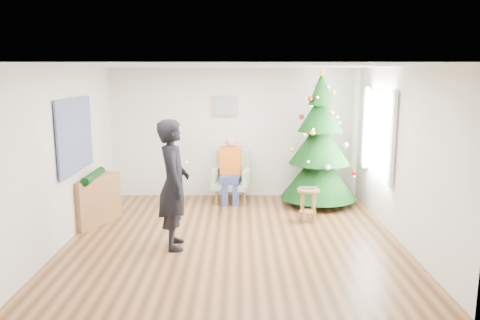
{
  "coord_description": "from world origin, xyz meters",
  "views": [
    {
      "loc": [
        0.08,
        -6.9,
        2.5
      ],
      "look_at": [
        0.1,
        0.6,
        1.1
      ],
      "focal_mm": 35.0,
      "sensor_mm": 36.0,
      "label": 1
    }
  ],
  "objects_px": {
    "standing_man": "(174,184)",
    "console": "(95,201)",
    "stool": "(308,205)",
    "armchair": "(231,183)",
    "christmas_tree": "(320,144)"
  },
  "relations": [
    {
      "from": "stool",
      "to": "standing_man",
      "type": "relative_size",
      "value": 0.31
    },
    {
      "from": "christmas_tree",
      "to": "console",
      "type": "height_order",
      "value": "christmas_tree"
    },
    {
      "from": "console",
      "to": "standing_man",
      "type": "bearing_deg",
      "value": -11.81
    },
    {
      "from": "armchair",
      "to": "console",
      "type": "height_order",
      "value": "armchair"
    },
    {
      "from": "armchair",
      "to": "standing_man",
      "type": "bearing_deg",
      "value": -97.59
    },
    {
      "from": "standing_man",
      "to": "armchair",
      "type": "bearing_deg",
      "value": -25.97
    },
    {
      "from": "armchair",
      "to": "standing_man",
      "type": "relative_size",
      "value": 0.52
    },
    {
      "from": "stool",
      "to": "standing_man",
      "type": "bearing_deg",
      "value": -150.94
    },
    {
      "from": "stool",
      "to": "armchair",
      "type": "distance_m",
      "value": 1.86
    },
    {
      "from": "christmas_tree",
      "to": "armchair",
      "type": "distance_m",
      "value": 1.88
    },
    {
      "from": "standing_man",
      "to": "console",
      "type": "bearing_deg",
      "value": 45.63
    },
    {
      "from": "christmas_tree",
      "to": "standing_man",
      "type": "xyz_separation_m",
      "value": [
        -2.46,
        -2.25,
        -0.24
      ]
    },
    {
      "from": "standing_man",
      "to": "stool",
      "type": "bearing_deg",
      "value": -69.39
    },
    {
      "from": "stool",
      "to": "armchair",
      "type": "bearing_deg",
      "value": 135.43
    },
    {
      "from": "stool",
      "to": "armchair",
      "type": "height_order",
      "value": "armchair"
    }
  ]
}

